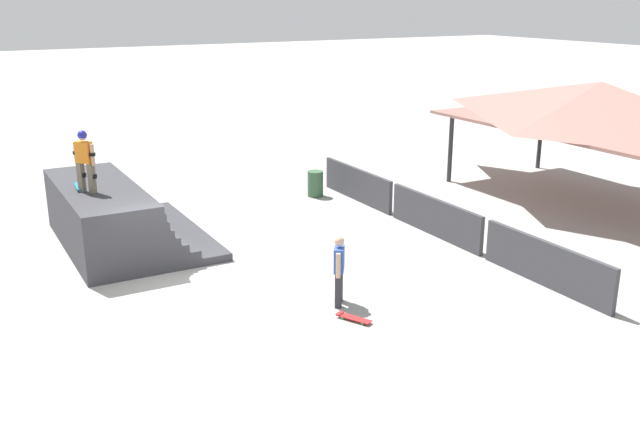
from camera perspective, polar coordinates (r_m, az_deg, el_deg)
name	(u,v)px	position (r m, az deg, el deg)	size (l,w,h in m)	color
ground_plane	(179,289)	(16.59, -11.19, -5.48)	(160.00, 160.00, 0.00)	#A3A09B
quarter_pipe_ramp	(112,219)	(19.61, -16.28, 0.06)	(5.31, 3.55, 1.67)	#38383D
skater_on_deck	(84,157)	(18.58, -18.33, 4.76)	(0.61, 0.53, 1.57)	#6B6051
skateboard_on_deck	(80,187)	(19.17, -18.66, 2.51)	(0.85, 0.27, 0.09)	blue
bystander_walking	(339,267)	(15.20, 1.54, -3.82)	(0.57, 0.43, 1.54)	#2D2D33
skateboard_on_ground	(353,318)	(14.78, 2.63, -7.86)	(0.78, 0.53, 0.09)	green
barrier_fence	(435,217)	(19.94, 9.21, 0.18)	(12.04, 0.12, 1.05)	#3D3D42
pavilion_shelter	(599,106)	(23.90, 21.43, 8.45)	(10.26, 5.12, 3.87)	#2D2D33
trash_bin	(315,184)	(23.60, -0.38, 2.88)	(0.52, 0.52, 0.85)	#385B3D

